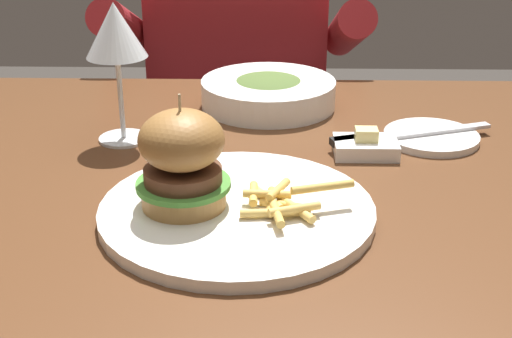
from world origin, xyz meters
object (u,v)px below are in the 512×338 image
Objects in this scene: soup_bowl at (268,92)px; diner_person at (239,119)px; main_plate at (237,211)px; wine_glass at (116,35)px; table_knife at (398,135)px; butter_dish at (366,146)px; burger_sandwich at (182,159)px; bread_plate at (431,137)px.

diner_person reaches higher than soup_bowl.
wine_glass is (-0.17, 0.22, 0.14)m from main_plate.
wine_glass reaches higher than table_knife.
main_plate is 0.24m from butter_dish.
diner_person is (-0.24, 0.57, -0.19)m from table_knife.
main_plate is 1.30× the size of table_knife.
burger_sandwich is 0.29m from butter_dish.
butter_dish is (-0.10, -0.05, 0.01)m from bread_plate.
main_plate reaches higher than bread_plate.
wine_glass reaches higher than butter_dish.
soup_bowl reaches higher than table_knife.
main_plate is 2.38× the size of burger_sandwich.
diner_person is at bearing 88.39° from burger_sandwich.
diner_person is at bearing 113.01° from table_knife.
bread_plate is 0.62× the size of soup_bowl.
table_knife is 0.65m from diner_person.
wine_glass reaches higher than burger_sandwich.
table_knife is (0.26, 0.21, -0.05)m from burger_sandwich.
bread_plate is (0.26, 0.23, -0.00)m from main_plate.
diner_person is (0.02, 0.78, -0.24)m from burger_sandwich.
wine_glass is (-0.11, 0.22, 0.08)m from burger_sandwich.
table_knife reaches higher than main_plate.
soup_bowl reaches higher than main_plate.
diner_person is at bearing 76.85° from wine_glass.
butter_dish is at bearing 47.97° from main_plate.
burger_sandwich reaches higher than soup_bowl.
burger_sandwich reaches higher than bread_plate.
butter_dish is (-0.05, -0.03, -0.00)m from table_knife.
diner_person is (-0.07, 0.42, -0.20)m from soup_bowl.
wine_glass is 0.36m from butter_dish.
wine_glass is 0.45m from bread_plate.
main_plate is 0.26× the size of diner_person.
butter_dish is at bearing -7.67° from wine_glass.
burger_sandwich reaches higher than table_knife.
diner_person is (-0.29, 0.55, -0.18)m from bread_plate.
table_knife is 0.20× the size of diner_person.
main_plate is at bearing -132.03° from butter_dish.
butter_dish is 0.66m from diner_person.
table_knife is at bearing -41.49° from soup_bowl.
bread_plate is 0.11m from butter_dish.
wine_glass is at bearing -143.54° from soup_bowl.
bread_plate is 0.11× the size of diner_person.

